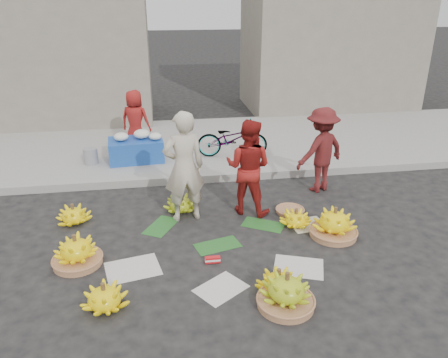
{
  "coord_description": "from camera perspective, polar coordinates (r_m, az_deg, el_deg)",
  "views": [
    {
      "loc": [
        -0.84,
        -5.61,
        3.39
      ],
      "look_at": [
        0.12,
        0.61,
        0.7
      ],
      "focal_mm": 35.0,
      "sensor_mm": 36.0,
      "label": 1
    }
  ],
  "objects": [
    {
      "name": "building_left",
      "position": [
        13.26,
        -23.4,
        15.34
      ],
      "size": [
        6.0,
        3.0,
        4.0
      ],
      "primitive_type": "cube",
      "color": "gray",
      "rests_on": "sidewalk"
    },
    {
      "name": "man_striped",
      "position": [
        8.06,
        12.55,
        3.7
      ],
      "size": [
        1.16,
        0.93,
        1.56
      ],
      "primitive_type": "imported",
      "rotation": [
        0.0,
        0.0,
        3.55
      ],
      "color": "maroon",
      "rests_on": "ground"
    },
    {
      "name": "bicycle",
      "position": [
        9.37,
        1.09,
        5.28
      ],
      "size": [
        0.71,
        1.56,
        0.79
      ],
      "primitive_type": "imported",
      "rotation": [
        0.0,
        0.0,
        1.45
      ],
      "color": "gray",
      "rests_on": "sidewalk"
    },
    {
      "name": "banana_bunch_4",
      "position": [
        6.77,
        14.2,
        -5.65
      ],
      "size": [
        0.82,
        0.82,
        0.48
      ],
      "rotation": [
        0.0,
        0.0,
        -0.43
      ],
      "color": "#9B6441",
      "rests_on": "ground"
    },
    {
      "name": "vendor_red",
      "position": [
        7.06,
        3.17,
        1.56
      ],
      "size": [
        0.97,
        0.9,
        1.59
      ],
      "primitive_type": "imported",
      "rotation": [
        0.0,
        0.0,
        2.63
      ],
      "color": "#A21F19",
      "rests_on": "ground"
    },
    {
      "name": "banana_bunch_2",
      "position": [
        5.27,
        8.14,
        -14.37
      ],
      "size": [
        0.68,
        0.68,
        0.46
      ],
      "rotation": [
        0.0,
        0.0,
        0.18
      ],
      "color": "#9B6441",
      "rests_on": "ground"
    },
    {
      "name": "basket_spare",
      "position": [
        7.41,
        8.61,
        -4.12
      ],
      "size": [
        0.53,
        0.53,
        0.05
      ],
      "primitive_type": "cylinder",
      "rotation": [
        0.0,
        0.0,
        0.17
      ],
      "color": "#9B6441",
      "rests_on": "ground"
    },
    {
      "name": "newspaper_scatter",
      "position": [
        5.94,
        0.97,
        -11.61
      ],
      "size": [
        3.2,
        1.8,
        0.0
      ],
      "primitive_type": null,
      "color": "silver",
      "rests_on": "ground"
    },
    {
      "name": "building_right",
      "position": [
        14.37,
        13.82,
        18.99
      ],
      "size": [
        5.0,
        3.0,
        5.0
      ],
      "primitive_type": "cube",
      "color": "gray",
      "rests_on": "sidewalk"
    },
    {
      "name": "incense_stack",
      "position": [
        6.03,
        -1.5,
        -10.5
      ],
      "size": [
        0.21,
        0.07,
        0.09
      ],
      "primitive_type": "cube",
      "rotation": [
        0.0,
        0.0,
        -0.02
      ],
      "color": "red",
      "rests_on": "ground"
    },
    {
      "name": "banana_bunch_6",
      "position": [
        7.36,
        -19.06,
        -4.43
      ],
      "size": [
        0.57,
        0.57,
        0.33
      ],
      "rotation": [
        0.0,
        0.0,
        -0.13
      ],
      "color": "yellow",
      "rests_on": "ground"
    },
    {
      "name": "ground",
      "position": [
        6.61,
        -0.21,
        -7.72
      ],
      "size": [
        80.0,
        80.0,
        0.0
      ],
      "primitive_type": "plane",
      "color": "black",
      "rests_on": "ground"
    },
    {
      "name": "sidewalk",
      "position": [
        10.48,
        -3.74,
        4.59
      ],
      "size": [
        40.0,
        4.0,
        0.12
      ],
      "primitive_type": "cube",
      "color": "gray",
      "rests_on": "ground"
    },
    {
      "name": "banana_bunch_5",
      "position": [
        6.96,
        9.35,
        -5.14
      ],
      "size": [
        0.54,
        0.54,
        0.3
      ],
      "rotation": [
        0.0,
        0.0,
        -0.19
      ],
      "color": "yellow",
      "rests_on": "ground"
    },
    {
      "name": "banana_bunch_7",
      "position": [
        7.35,
        -5.68,
        -3.22
      ],
      "size": [
        0.6,
        0.6,
        0.33
      ],
      "rotation": [
        0.0,
        0.0,
        -0.19
      ],
      "color": "#8CAF19",
      "rests_on": "ground"
    },
    {
      "name": "flower_vendor",
      "position": [
        9.89,
        -11.5,
        7.49
      ],
      "size": [
        0.77,
        0.64,
        1.35
      ],
      "primitive_type": "imported",
      "rotation": [
        0.0,
        0.0,
        2.77
      ],
      "color": "#A21F19",
      "rests_on": "sidewalk"
    },
    {
      "name": "vendor_cream",
      "position": [
        6.8,
        -5.25,
        1.55
      ],
      "size": [
        0.72,
        0.53,
        1.79
      ],
      "primitive_type": "imported",
      "rotation": [
        0.0,
        0.0,
        3.3
      ],
      "color": "beige",
      "rests_on": "ground"
    },
    {
      "name": "banana_bunch_0",
      "position": [
        6.25,
        -18.73,
        -8.97
      ],
      "size": [
        0.76,
        0.76,
        0.45
      ],
      "rotation": [
        0.0,
        0.0,
        -0.42
      ],
      "color": "#9B6441",
      "rests_on": "ground"
    },
    {
      "name": "banana_bunch_3",
      "position": [
        5.51,
        7.12,
        -13.19
      ],
      "size": [
        0.62,
        0.62,
        0.32
      ],
      "rotation": [
        0.0,
        0.0,
        -0.28
      ],
      "color": "yellow",
      "rests_on": "ground"
    },
    {
      "name": "flower_table",
      "position": [
        9.35,
        -11.38,
        3.94
      ],
      "size": [
        1.16,
        0.78,
        0.64
      ],
      "rotation": [
        0.0,
        0.0,
        0.08
      ],
      "color": "#18429D",
      "rests_on": "sidewalk"
    },
    {
      "name": "curb",
      "position": [
        8.52,
        -2.43,
        0.25
      ],
      "size": [
        40.0,
        0.25,
        0.15
      ],
      "primitive_type": "cube",
      "color": "gray",
      "rests_on": "ground"
    },
    {
      "name": "grey_bucket",
      "position": [
        9.43,
        -17.0,
        2.87
      ],
      "size": [
        0.29,
        0.29,
        0.33
      ],
      "primitive_type": "cylinder",
      "color": "gray",
      "rests_on": "sidewalk"
    },
    {
      "name": "banana_bunch_1",
      "position": [
        5.41,
        -15.37,
        -14.66
      ],
      "size": [
        0.63,
        0.63,
        0.34
      ],
      "rotation": [
        0.0,
        0.0,
        -0.19
      ],
      "color": "yellow",
      "rests_on": "ground"
    },
    {
      "name": "banana_leaves",
      "position": [
        6.76,
        -1.31,
        -6.9
      ],
      "size": [
        2.0,
        1.0,
        0.0
      ],
      "primitive_type": null,
      "color": "#1C551E",
      "rests_on": "ground"
    }
  ]
}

